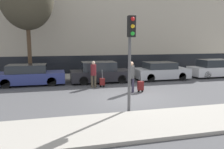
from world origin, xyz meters
name	(u,v)px	position (x,y,z in m)	size (l,w,h in m)	color
ground_plane	(131,97)	(0.00, 0.00, 0.00)	(80.00, 80.00, 0.00)	#4C4C4F
sidewalk_near	(165,122)	(0.00, -3.75, 0.06)	(28.00, 2.50, 0.12)	#A39E93
sidewalk_far	(104,76)	(0.00, 7.00, 0.06)	(28.00, 3.00, 0.12)	#A39E93
building_facade	(96,22)	(0.00, 10.44, 4.70)	(28.00, 2.54, 9.42)	#B7AD99
parked_car_0	(30,75)	(-5.48, 4.68, 0.64)	(4.44, 1.78, 1.36)	navy
parked_car_1	(100,73)	(-0.76, 4.50, 0.67)	(4.21, 1.77, 1.45)	black
parked_car_2	(161,71)	(3.95, 4.59, 0.62)	(4.02, 1.91, 1.31)	#B7BABF
parked_car_3	(215,69)	(8.73, 4.62, 0.66)	(4.20, 1.71, 1.42)	silver
pedestrian_left	(93,73)	(-1.49, 2.86, 0.94)	(0.35, 0.34, 1.67)	#4C4233
trolley_left	(102,82)	(-0.95, 2.89, 0.34)	(0.34, 0.29, 1.10)	maroon
pedestrian_right	(131,75)	(0.36, 1.03, 1.00)	(0.35, 0.34, 1.75)	#383347
trolley_right	(141,86)	(0.91, 0.98, 0.37)	(0.34, 0.29, 1.16)	maroon
traffic_light	(131,45)	(-0.85, -2.36, 2.73)	(0.28, 0.47, 3.84)	#515154
parked_bicycle	(98,71)	(-0.52, 6.64, 0.49)	(1.77, 0.06, 0.96)	black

